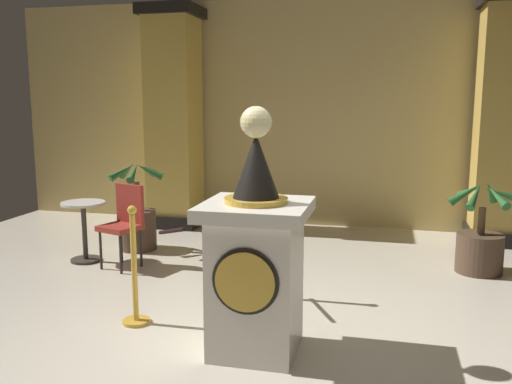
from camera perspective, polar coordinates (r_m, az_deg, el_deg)
name	(u,v)px	position (r m, az deg, el deg)	size (l,w,h in m)	color
ground_plane	(270,342)	(4.58, 1.51, -15.36)	(10.23, 10.23, 0.00)	beige
back_wall	(331,114)	(8.45, 7.77, 8.05)	(10.23, 0.16, 3.43)	tan
pedestal_clock	(256,260)	(4.18, -0.02, -7.09)	(0.79, 0.79, 1.89)	silver
stanchion_near	(274,263)	(5.40, 1.89, -7.35)	(0.24, 0.24, 1.03)	gold
stanchion_far	(135,283)	(4.92, -12.50, -9.19)	(0.24, 0.24, 1.05)	gold
velvet_rope	(208,227)	(5.00, -5.03, -3.67)	(1.00, 1.00, 0.22)	black
column_left	(174,119)	(8.48, -8.52, 7.48)	(0.83, 0.83, 3.30)	black
column_right	(501,122)	(8.00, 24.17, 6.63)	(0.74, 0.74, 3.30)	black
potted_palm_left	(138,222)	(7.28, -12.21, -3.02)	(0.69, 0.69, 1.18)	#4C3828
potted_palm_right	(480,243)	(6.67, 22.28, -4.94)	(0.79, 0.69, 1.08)	#4C3828
cafe_table	(84,224)	(6.89, -17.45, -3.18)	(0.52, 0.52, 0.73)	#332D28
cafe_chair_red	(125,218)	(6.53, -13.52, -2.70)	(0.51, 0.51, 0.96)	black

